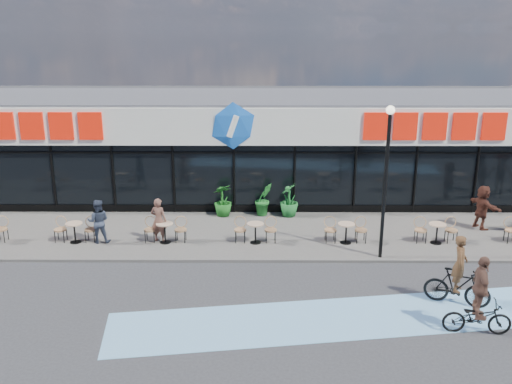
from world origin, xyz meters
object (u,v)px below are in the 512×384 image
potted_plant_mid (289,200)px  cyclist_b (458,281)px  patron_left (159,220)px  patron_right (98,221)px  cyclist_a (479,305)px  potted_plant_right (264,199)px  pedestrian_b (482,207)px  potted_plant_left (223,200)px  lamp_post (386,170)px

potted_plant_mid → cyclist_b: cyclist_b is taller
potted_plant_mid → patron_left: size_ratio=0.84×
patron_right → cyclist_a: cyclist_a is taller
potted_plant_right → patron_right: patron_right is taller
potted_plant_right → pedestrian_b: (8.37, -1.53, 0.17)m
potted_plant_mid → patron_left: (-4.84, -2.81, 0.13)m
pedestrian_b → cyclist_b: 6.59m
potted_plant_left → cyclist_b: 10.16m
pedestrian_b → cyclist_b: cyclist_b is taller
lamp_post → cyclist_a: bearing=-72.3°
lamp_post → pedestrian_b: (4.46, 2.78, -2.18)m
patron_left → pedestrian_b: 12.25m
lamp_post → patron_left: bearing=169.8°
cyclist_a → cyclist_b: 1.52m
potted_plant_left → cyclist_b: size_ratio=0.64×
potted_plant_left → pedestrian_b: pedestrian_b is taller
lamp_post → cyclist_b: 4.19m
cyclist_a → potted_plant_mid: bearing=116.2°
potted_plant_mid → patron_right: 7.57m
cyclist_a → lamp_post: bearing=107.7°
lamp_post → pedestrian_b: size_ratio=2.98×
potted_plant_mid → potted_plant_left: bearing=179.7°
patron_left → pedestrian_b: pedestrian_b is taller
lamp_post → patron_right: lamp_post is taller
patron_left → cyclist_b: (9.20, -4.48, -0.17)m
potted_plant_right → cyclist_a: 10.42m
potted_plant_right → pedestrian_b: 8.51m
cyclist_b → potted_plant_left: bearing=134.1°
lamp_post → potted_plant_left: (-5.58, 4.21, -2.38)m
potted_plant_right → cyclist_a: (5.38, -8.92, 0.02)m
lamp_post → potted_plant_mid: lamp_post is taller
patron_left → cyclist_a: 10.97m
patron_left → cyclist_b: cyclist_b is taller
potted_plant_right → potted_plant_left: bearing=-176.5°
lamp_post → potted_plant_right: (-3.91, 4.31, -2.36)m
lamp_post → pedestrian_b: bearing=32.0°
potted_plant_mid → cyclist_a: bearing=-63.8°
pedestrian_b → lamp_post: bearing=102.4°
patron_right → pedestrian_b: size_ratio=0.94×
patron_right → potted_plant_left: bearing=-151.0°
patron_left → potted_plant_left: bearing=-110.9°
lamp_post → potted_plant_right: 6.28m
lamp_post → cyclist_b: lamp_post is taller
lamp_post → cyclist_b: (1.48, -3.09, -2.40)m
lamp_post → patron_left: size_ratio=3.14×
lamp_post → patron_right: 10.19m
patron_left → potted_plant_right: bearing=-126.3°
potted_plant_right → pedestrian_b: pedestrian_b is taller
lamp_post → pedestrian_b: lamp_post is taller
cyclist_a → potted_plant_left: bearing=128.6°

